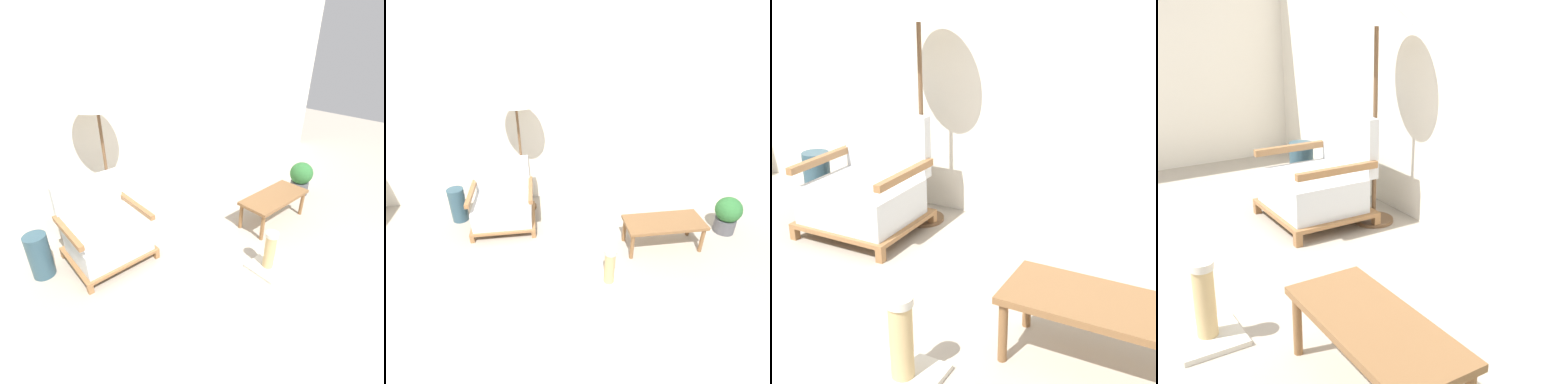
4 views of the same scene
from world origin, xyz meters
TOP-DOWN VIEW (x-y plane):
  - wall_back at (0.00, 2.47)m, footprint 8.00×0.06m
  - armchair at (-0.78, 1.80)m, footprint 0.78×0.70m
  - floor_lamp at (-0.52, 2.14)m, footprint 0.51×0.51m
  - coffee_table at (1.07, 1.07)m, footprint 0.89×0.39m
  - vase at (-1.37, 1.96)m, footprint 0.21×0.21m
  - scratching_post at (0.33, 0.58)m, footprint 0.33×0.33m

SIDE VIEW (x-z plane):
  - scratching_post at x=0.33m, z-range -0.07..0.36m
  - vase at x=-1.37m, z-range 0.00..0.46m
  - armchair at x=-0.78m, z-range -0.12..0.69m
  - coffee_table at x=1.07m, z-range 0.13..0.48m
  - wall_back at x=0.00m, z-range 0.00..2.70m
  - floor_lamp at x=-0.52m, z-range 0.65..2.35m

